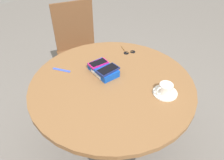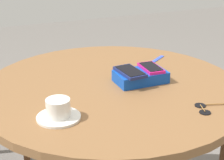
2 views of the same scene
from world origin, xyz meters
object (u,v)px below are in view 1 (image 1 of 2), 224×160
(coffee_cup, at_px, (166,88))
(phone_navy, at_px, (108,70))
(phone_box, at_px, (103,70))
(chair_near_window, at_px, (79,51))
(sunglasses, at_px, (129,52))
(saucer, at_px, (165,93))
(round_table, at_px, (112,95))
(lanyard_strap, at_px, (62,70))
(phone_magenta, at_px, (98,63))

(coffee_cup, bearing_deg, phone_navy, -152.87)
(phone_box, height_order, chair_near_window, chair_near_window)
(phone_box, distance_m, phone_navy, 0.06)
(chair_near_window, bearing_deg, sunglasses, 9.39)
(saucer, distance_m, chair_near_window, 1.11)
(round_table, distance_m, chair_near_window, 0.85)
(phone_navy, bearing_deg, round_table, -14.89)
(lanyard_strap, relative_size, chair_near_window, 0.14)
(phone_magenta, bearing_deg, lanyard_strap, -124.46)
(saucer, bearing_deg, round_table, -144.22)
(round_table, distance_m, lanyard_strap, 0.37)
(phone_navy, height_order, saucer, phone_navy)
(round_table, relative_size, saucer, 7.12)
(phone_navy, relative_size, coffee_cup, 1.37)
(phone_box, distance_m, coffee_cup, 0.41)
(chair_near_window, bearing_deg, lanyard_strap, -38.03)
(round_table, xyz_separation_m, coffee_cup, (0.26, 0.19, 0.15))
(lanyard_strap, bearing_deg, coffee_cup, 33.92)
(phone_navy, xyz_separation_m, coffee_cup, (0.33, 0.17, -0.01))
(lanyard_strap, bearing_deg, phone_magenta, 55.54)
(phone_box, xyz_separation_m, coffee_cup, (0.38, 0.17, 0.02))
(sunglasses, bearing_deg, round_table, -55.92)
(phone_box, bearing_deg, coffee_cup, 24.47)
(phone_magenta, bearing_deg, phone_box, 6.43)
(round_table, bearing_deg, phone_navy, 165.11)
(saucer, height_order, coffee_cup, coffee_cup)
(chair_near_window, bearing_deg, coffee_cup, -1.22)
(phone_navy, xyz_separation_m, chair_near_window, (-0.75, 0.19, -0.30))
(phone_magenta, bearing_deg, chair_near_window, 162.97)
(lanyard_strap, bearing_deg, round_table, 32.53)
(round_table, relative_size, coffee_cup, 9.49)
(round_table, xyz_separation_m, phone_magenta, (-0.16, 0.01, 0.16))
(coffee_cup, bearing_deg, phone_magenta, -157.39)
(phone_magenta, xyz_separation_m, lanyard_strap, (-0.14, -0.20, -0.05))
(saucer, bearing_deg, coffee_cup, -99.93)
(phone_navy, distance_m, sunglasses, 0.33)
(saucer, distance_m, coffee_cup, 0.03)
(coffee_cup, distance_m, chair_near_window, 1.11)
(saucer, xyz_separation_m, coffee_cup, (-0.00, -0.00, 0.03))
(phone_navy, bearing_deg, coffee_cup, 27.13)
(phone_magenta, height_order, lanyard_strap, phone_magenta)
(phone_navy, distance_m, chair_near_window, 0.83)
(sunglasses, bearing_deg, saucer, -14.35)
(round_table, bearing_deg, saucer, 35.78)
(sunglasses, xyz_separation_m, chair_near_window, (-0.61, -0.10, -0.26))
(phone_box, bearing_deg, chair_near_window, 164.48)
(saucer, height_order, sunglasses, saucer)
(sunglasses, bearing_deg, lanyard_strap, -100.44)
(lanyard_strap, xyz_separation_m, sunglasses, (0.09, 0.50, 0.00))
(round_table, relative_size, phone_magenta, 8.11)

